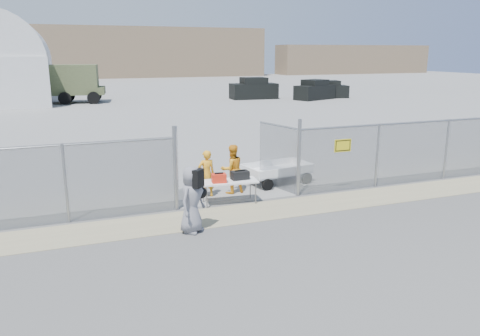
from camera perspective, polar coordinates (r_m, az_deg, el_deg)
name	(u,v)px	position (r m, az deg, el deg)	size (l,w,h in m)	color
ground	(266,224)	(12.79, 3.17, -6.82)	(160.00, 160.00, 0.00)	#434343
tarmac_inside	(111,95)	(53.34, -15.46, 8.58)	(160.00, 80.00, 0.01)	gray
dirt_strip	(252,212)	(13.65, 1.48, -5.41)	(44.00, 1.60, 0.01)	tan
distant_hills	(118,52)	(89.47, -14.67, 13.48)	(140.00, 6.00, 9.00)	#7F684F
chain_link_fence	(240,168)	(14.23, 0.00, 0.00)	(40.00, 0.20, 2.20)	gray
quonset_hangar	(3,58)	(51.19, -26.97, 11.88)	(9.00, 18.00, 8.00)	silver
folding_table	(229,192)	(14.35, -1.31, -2.94)	(1.70, 0.71, 0.72)	white
orange_bag	(219,178)	(14.03, -2.59, -1.24)	(0.43, 0.28, 0.27)	red
black_duffel	(240,175)	(14.36, 0.00, -0.88)	(0.54, 0.31, 0.26)	black
security_worker_left	(206,174)	(14.91, -4.11, -0.71)	(0.56, 0.37, 1.53)	#F7A11E
security_worker_right	(232,169)	(15.28, -0.98, -0.13)	(0.79, 0.62, 1.63)	#F7A11E
visitor	(192,200)	(12.01, -5.91, -3.84)	(0.86, 0.56, 1.75)	gray
utility_trailer	(277,173)	(16.66, 4.52, -0.57)	(3.01, 1.55, 0.73)	white
military_truck	(63,84)	(45.83, -20.76, 9.54)	(7.21, 2.66, 3.44)	#4E5834
parked_vehicle_near	(254,88)	(47.05, 1.68, 9.67)	(4.55, 2.06, 2.06)	black
parked_vehicle_mid	(329,89)	(48.91, 10.76, 9.39)	(3.77, 1.71, 1.71)	black
parked_vehicle_far	(315,90)	(46.93, 9.09, 9.39)	(4.18, 1.89, 1.89)	black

